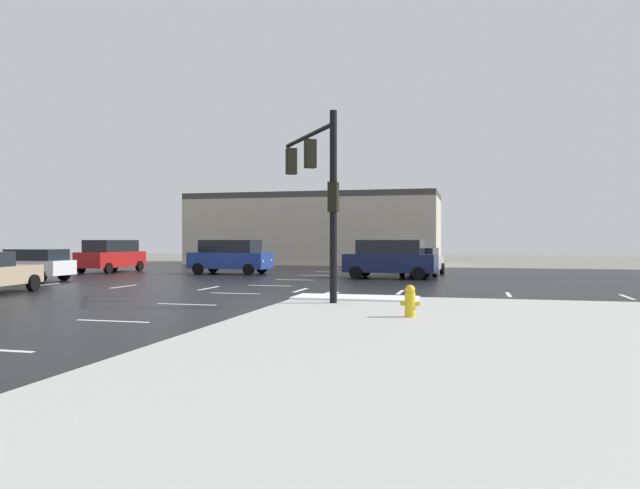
# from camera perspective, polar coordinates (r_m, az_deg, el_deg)

# --- Properties ---
(ground_plane) EXTENTS (120.00, 120.00, 0.00)m
(ground_plane) POSITION_cam_1_polar(r_m,az_deg,el_deg) (24.79, -6.33, -4.30)
(ground_plane) COLOR slate
(road_asphalt) EXTENTS (44.00, 44.00, 0.02)m
(road_asphalt) POSITION_cam_1_polar(r_m,az_deg,el_deg) (24.79, -6.33, -4.28)
(road_asphalt) COLOR black
(road_asphalt) RESTS_ON ground_plane
(snow_strip_curbside) EXTENTS (4.00, 1.60, 0.06)m
(snow_strip_curbside) POSITION_cam_1_polar(r_m,az_deg,el_deg) (19.58, 3.39, -5.05)
(snow_strip_curbside) COLOR white
(snow_strip_curbside) RESTS_ON sidewalk_corner
(lane_markings) EXTENTS (36.15, 36.15, 0.01)m
(lane_markings) POSITION_cam_1_polar(r_m,az_deg,el_deg) (23.09, -4.71, -4.59)
(lane_markings) COLOR silver
(lane_markings) RESTS_ON road_asphalt
(traffic_signal_mast) EXTENTS (2.80, 3.98, 5.80)m
(traffic_signal_mast) POSITION_cam_1_polar(r_m,az_deg,el_deg) (19.35, -0.13, 6.26)
(traffic_signal_mast) COLOR black
(traffic_signal_mast) RESTS_ON sidewalk_corner
(fire_hydrant) EXTENTS (0.48, 0.26, 0.79)m
(fire_hydrant) POSITION_cam_1_polar(r_m,az_deg,el_deg) (15.01, 8.56, -5.32)
(fire_hydrant) COLOR gold
(fire_hydrant) RESTS_ON sidewalk_corner
(strip_building_background) EXTENTS (21.14, 8.00, 6.00)m
(strip_building_background) POSITION_cam_1_polar(r_m,az_deg,el_deg) (52.00, -0.50, 1.47)
(strip_building_background) COLOR #BCB29E
(strip_building_background) RESTS_ON ground_plane
(sedan_silver) EXTENTS (2.31, 4.64, 1.58)m
(sedan_silver) POSITION_cam_1_polar(r_m,az_deg,el_deg) (34.66, 9.71, -1.55)
(sedan_silver) COLOR #B7BABF
(sedan_silver) RESTS_ON road_asphalt
(sedan_white) EXTENTS (4.57, 2.11, 1.58)m
(sedan_white) POSITION_cam_1_polar(r_m,az_deg,el_deg) (32.57, -26.01, -1.71)
(sedan_white) COLOR white
(sedan_white) RESTS_ON road_asphalt
(suv_navy) EXTENTS (4.94, 2.45, 2.03)m
(suv_navy) POSITION_cam_1_polar(r_m,az_deg,el_deg) (31.87, 6.71, -1.29)
(suv_navy) COLOR #141E47
(suv_navy) RESTS_ON road_asphalt
(suv_red) EXTENTS (2.36, 4.91, 2.03)m
(suv_red) POSITION_cam_1_polar(r_m,az_deg,el_deg) (40.22, -19.23, -0.96)
(suv_red) COLOR #B21919
(suv_red) RESTS_ON road_asphalt
(suv_blue) EXTENTS (4.93, 2.39, 2.03)m
(suv_blue) POSITION_cam_1_polar(r_m,az_deg,el_deg) (36.26, -8.53, -1.09)
(suv_blue) COLOR navy
(suv_blue) RESTS_ON road_asphalt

